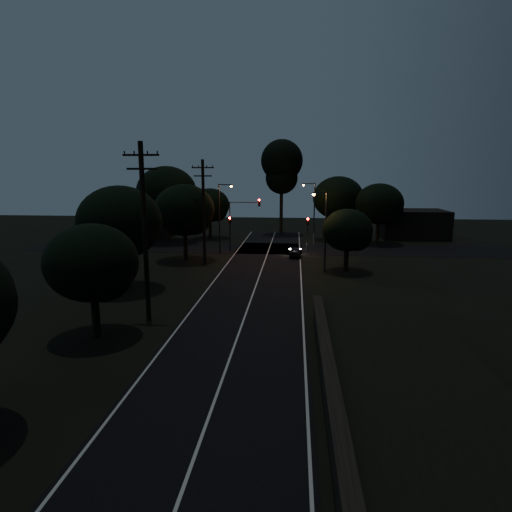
{
  "coord_description": "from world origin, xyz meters",
  "views": [
    {
      "loc": [
        3.15,
        -10.14,
        9.11
      ],
      "look_at": [
        0.0,
        24.0,
        2.5
      ],
      "focal_mm": 30.0,
      "sensor_mm": 36.0,
      "label": 1
    }
  ],
  "objects_px": {
    "streetlight_a": "(221,214)",
    "streetlight_c": "(324,226)",
    "signal_right": "(308,228)",
    "signal_mast": "(244,215)",
    "streetlight_b": "(313,210)",
    "tall_pine": "(282,166)",
    "utility_pole_mid": "(145,230)",
    "signal_left": "(230,227)",
    "utility_pole_far": "(204,211)",
    "car": "(295,252)"
  },
  "relations": [
    {
      "from": "utility_pole_far",
      "to": "streetlight_b",
      "type": "distance_m",
      "value": 16.51
    },
    {
      "from": "utility_pole_mid",
      "to": "car",
      "type": "height_order",
      "value": "utility_pole_mid"
    },
    {
      "from": "car",
      "to": "utility_pole_far",
      "type": "bearing_deg",
      "value": 27.36
    },
    {
      "from": "utility_pole_mid",
      "to": "signal_right",
      "type": "bearing_deg",
      "value": 67.01
    },
    {
      "from": "signal_left",
      "to": "streetlight_c",
      "type": "distance_m",
      "value": 14.52
    },
    {
      "from": "signal_mast",
      "to": "car",
      "type": "height_order",
      "value": "signal_mast"
    },
    {
      "from": "signal_left",
      "to": "tall_pine",
      "type": "bearing_deg",
      "value": 69.54
    },
    {
      "from": "streetlight_a",
      "to": "streetlight_b",
      "type": "relative_size",
      "value": 1.0
    },
    {
      "from": "utility_pole_far",
      "to": "streetlight_c",
      "type": "bearing_deg",
      "value": -9.6
    },
    {
      "from": "tall_pine",
      "to": "streetlight_b",
      "type": "bearing_deg",
      "value": -68.62
    },
    {
      "from": "streetlight_a",
      "to": "utility_pole_mid",
      "type": "bearing_deg",
      "value": -91.73
    },
    {
      "from": "streetlight_b",
      "to": "car",
      "type": "distance_m",
      "value": 8.47
    },
    {
      "from": "utility_pole_mid",
      "to": "signal_left",
      "type": "height_order",
      "value": "utility_pole_mid"
    },
    {
      "from": "signal_mast",
      "to": "streetlight_c",
      "type": "height_order",
      "value": "streetlight_c"
    },
    {
      "from": "streetlight_a",
      "to": "streetlight_b",
      "type": "xyz_separation_m",
      "value": [
        10.61,
        6.0,
        0.0
      ]
    },
    {
      "from": "signal_mast",
      "to": "streetlight_b",
      "type": "height_order",
      "value": "streetlight_b"
    },
    {
      "from": "utility_pole_far",
      "to": "streetlight_a",
      "type": "bearing_deg",
      "value": 83.41
    },
    {
      "from": "signal_left",
      "to": "utility_pole_mid",
      "type": "bearing_deg",
      "value": -93.21
    },
    {
      "from": "signal_left",
      "to": "signal_mast",
      "type": "height_order",
      "value": "signal_mast"
    },
    {
      "from": "tall_pine",
      "to": "streetlight_a",
      "type": "relative_size",
      "value": 1.77
    },
    {
      "from": "signal_left",
      "to": "streetlight_b",
      "type": "height_order",
      "value": "streetlight_b"
    },
    {
      "from": "streetlight_a",
      "to": "streetlight_c",
      "type": "distance_m",
      "value": 13.72
    },
    {
      "from": "utility_pole_far",
      "to": "streetlight_a",
      "type": "height_order",
      "value": "utility_pole_far"
    },
    {
      "from": "streetlight_b",
      "to": "car",
      "type": "relative_size",
      "value": 2.43
    },
    {
      "from": "utility_pole_far",
      "to": "streetlight_c",
      "type": "relative_size",
      "value": 1.4
    },
    {
      "from": "tall_pine",
      "to": "signal_mast",
      "type": "height_order",
      "value": "tall_pine"
    },
    {
      "from": "signal_right",
      "to": "streetlight_c",
      "type": "distance_m",
      "value": 10.18
    },
    {
      "from": "streetlight_a",
      "to": "streetlight_c",
      "type": "relative_size",
      "value": 1.07
    },
    {
      "from": "streetlight_a",
      "to": "streetlight_b",
      "type": "height_order",
      "value": "same"
    },
    {
      "from": "signal_mast",
      "to": "streetlight_b",
      "type": "relative_size",
      "value": 0.78
    },
    {
      "from": "utility_pole_far",
      "to": "streetlight_a",
      "type": "distance_m",
      "value": 6.1
    },
    {
      "from": "streetlight_c",
      "to": "utility_pole_far",
      "type": "bearing_deg",
      "value": 170.4
    },
    {
      "from": "utility_pole_far",
      "to": "signal_left",
      "type": "distance_m",
      "value": 8.53
    },
    {
      "from": "utility_pole_far",
      "to": "streetlight_c",
      "type": "height_order",
      "value": "utility_pole_far"
    },
    {
      "from": "tall_pine",
      "to": "streetlight_a",
      "type": "bearing_deg",
      "value": -110.36
    },
    {
      "from": "signal_right",
      "to": "signal_mast",
      "type": "bearing_deg",
      "value": 179.97
    },
    {
      "from": "streetlight_b",
      "to": "signal_mast",
      "type": "bearing_deg",
      "value": -154.01
    },
    {
      "from": "utility_pole_mid",
      "to": "signal_mast",
      "type": "bearing_deg",
      "value": 82.96
    },
    {
      "from": "streetlight_c",
      "to": "car",
      "type": "xyz_separation_m",
      "value": [
        -2.63,
        6.88,
        -3.79
      ]
    },
    {
      "from": "utility_pole_far",
      "to": "signal_mast",
      "type": "bearing_deg",
      "value": 68.89
    },
    {
      "from": "signal_right",
      "to": "streetlight_c",
      "type": "height_order",
      "value": "streetlight_c"
    },
    {
      "from": "utility_pole_far",
      "to": "car",
      "type": "distance_m",
      "value": 11.52
    },
    {
      "from": "tall_pine",
      "to": "signal_mast",
      "type": "xyz_separation_m",
      "value": [
        -3.91,
        -15.01,
        -5.86
      ]
    },
    {
      "from": "streetlight_a",
      "to": "tall_pine",
      "type": "bearing_deg",
      "value": 69.64
    },
    {
      "from": "utility_pole_far",
      "to": "tall_pine",
      "type": "bearing_deg",
      "value": 73.07
    },
    {
      "from": "tall_pine",
      "to": "utility_pole_mid",
      "type": "bearing_deg",
      "value": -99.93
    },
    {
      "from": "car",
      "to": "signal_left",
      "type": "bearing_deg",
      "value": -22.31
    },
    {
      "from": "streetlight_b",
      "to": "streetlight_a",
      "type": "bearing_deg",
      "value": -150.52
    },
    {
      "from": "utility_pole_mid",
      "to": "car",
      "type": "xyz_separation_m",
      "value": [
        9.2,
        21.88,
        -5.18
      ]
    },
    {
      "from": "signal_right",
      "to": "streetlight_a",
      "type": "bearing_deg",
      "value": -168.66
    }
  ]
}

